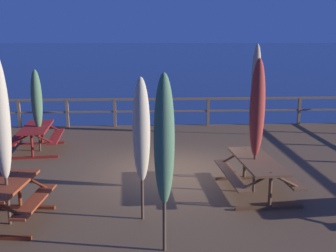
{
  "coord_description": "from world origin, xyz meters",
  "views": [
    {
      "loc": [
        -0.57,
        -9.82,
        4.13
      ],
      "look_at": [
        0.0,
        0.83,
        1.77
      ],
      "focal_mm": 42.8,
      "sensor_mm": 36.0,
      "label": 1
    }
  ],
  "objects_px": {
    "picnic_table_mid_right": "(256,168)",
    "picnic_table_front_right": "(5,195)",
    "patio_umbrella_short_back": "(256,78)",
    "picnic_table_mid_centre": "(37,133)",
    "patio_umbrella_tall_front": "(141,131)",
    "patio_umbrella_tall_back_right": "(164,141)",
    "patio_umbrella_tall_back_left": "(37,100)",
    "patio_umbrella_tall_mid_left": "(1,119)",
    "patio_umbrella_short_front": "(257,109)"
  },
  "relations": [
    {
      "from": "picnic_table_mid_right",
      "to": "picnic_table_front_right",
      "type": "height_order",
      "value": "same"
    },
    {
      "from": "patio_umbrella_short_back",
      "to": "picnic_table_front_right",
      "type": "bearing_deg",
      "value": -134.06
    },
    {
      "from": "picnic_table_mid_centre",
      "to": "patio_umbrella_tall_front",
      "type": "height_order",
      "value": "patio_umbrella_tall_front"
    },
    {
      "from": "picnic_table_front_right",
      "to": "patio_umbrella_tall_front",
      "type": "height_order",
      "value": "patio_umbrella_tall_front"
    },
    {
      "from": "patio_umbrella_short_back",
      "to": "patio_umbrella_tall_back_right",
      "type": "relative_size",
      "value": 1.1
    },
    {
      "from": "patio_umbrella_tall_back_left",
      "to": "patio_umbrella_tall_mid_left",
      "type": "bearing_deg",
      "value": -81.86
    },
    {
      "from": "patio_umbrella_short_front",
      "to": "patio_umbrella_tall_mid_left",
      "type": "relative_size",
      "value": 0.95
    },
    {
      "from": "picnic_table_mid_centre",
      "to": "patio_umbrella_tall_mid_left",
      "type": "distance_m",
      "value": 5.17
    },
    {
      "from": "patio_umbrella_tall_mid_left",
      "to": "picnic_table_mid_centre",
      "type": "bearing_deg",
      "value": 98.97
    },
    {
      "from": "picnic_table_mid_centre",
      "to": "patio_umbrella_tall_back_left",
      "type": "distance_m",
      "value": 1.01
    },
    {
      "from": "picnic_table_mid_centre",
      "to": "patio_umbrella_tall_back_right",
      "type": "height_order",
      "value": "patio_umbrella_tall_back_right"
    },
    {
      "from": "picnic_table_mid_right",
      "to": "patio_umbrella_tall_back_left",
      "type": "xyz_separation_m",
      "value": [
        -5.63,
        3.63,
        1.0
      ]
    },
    {
      "from": "patio_umbrella_short_back",
      "to": "patio_umbrella_tall_mid_left",
      "type": "distance_m",
      "value": 9.2
    },
    {
      "from": "patio_umbrella_tall_back_right",
      "to": "patio_umbrella_short_front",
      "type": "bearing_deg",
      "value": 48.9
    },
    {
      "from": "picnic_table_front_right",
      "to": "picnic_table_mid_centre",
      "type": "height_order",
      "value": "same"
    },
    {
      "from": "patio_umbrella_short_front",
      "to": "patio_umbrella_short_back",
      "type": "bearing_deg",
      "value": 75.09
    },
    {
      "from": "picnic_table_mid_centre",
      "to": "patio_umbrella_tall_back_left",
      "type": "height_order",
      "value": "patio_umbrella_tall_back_left"
    },
    {
      "from": "patio_umbrella_short_back",
      "to": "patio_umbrella_tall_back_left",
      "type": "distance_m",
      "value": 7.26
    },
    {
      "from": "patio_umbrella_short_front",
      "to": "patio_umbrella_tall_back_left",
      "type": "height_order",
      "value": "patio_umbrella_short_front"
    },
    {
      "from": "patio_umbrella_tall_mid_left",
      "to": "patio_umbrella_tall_front",
      "type": "distance_m",
      "value": 2.46
    },
    {
      "from": "patio_umbrella_short_back",
      "to": "patio_umbrella_tall_front",
      "type": "height_order",
      "value": "patio_umbrella_short_back"
    },
    {
      "from": "picnic_table_front_right",
      "to": "picnic_table_mid_right",
      "type": "bearing_deg",
      "value": 13.51
    },
    {
      "from": "picnic_table_front_right",
      "to": "patio_umbrella_tall_back_right",
      "type": "bearing_deg",
      "value": -21.9
    },
    {
      "from": "patio_umbrella_tall_mid_left",
      "to": "patio_umbrella_tall_back_right",
      "type": "xyz_separation_m",
      "value": [
        2.8,
        -1.09,
        -0.16
      ]
    },
    {
      "from": "patio_umbrella_tall_back_left",
      "to": "patio_umbrella_short_back",
      "type": "bearing_deg",
      "value": 14.24
    },
    {
      "from": "picnic_table_mid_right",
      "to": "patio_umbrella_tall_mid_left",
      "type": "height_order",
      "value": "patio_umbrella_tall_mid_left"
    },
    {
      "from": "picnic_table_front_right",
      "to": "patio_umbrella_tall_back_right",
      "type": "xyz_separation_m",
      "value": [
        2.88,
        -1.16,
        1.27
      ]
    },
    {
      "from": "patio_umbrella_short_back",
      "to": "patio_umbrella_tall_front",
      "type": "distance_m",
      "value": 7.66
    },
    {
      "from": "patio_umbrella_short_front",
      "to": "patio_umbrella_tall_mid_left",
      "type": "bearing_deg",
      "value": -165.08
    },
    {
      "from": "patio_umbrella_tall_mid_left",
      "to": "patio_umbrella_short_back",
      "type": "bearing_deg",
      "value": 46.6
    },
    {
      "from": "picnic_table_mid_centre",
      "to": "patio_umbrella_short_back",
      "type": "bearing_deg",
      "value": 14.01
    },
    {
      "from": "picnic_table_mid_centre",
      "to": "patio_umbrella_short_back",
      "type": "height_order",
      "value": "patio_umbrella_short_back"
    },
    {
      "from": "patio_umbrella_tall_mid_left",
      "to": "patio_umbrella_tall_back_left",
      "type": "height_order",
      "value": "patio_umbrella_tall_mid_left"
    },
    {
      "from": "patio_umbrella_short_front",
      "to": "patio_umbrella_tall_back_right",
      "type": "height_order",
      "value": "patio_umbrella_short_front"
    },
    {
      "from": "patio_umbrella_short_front",
      "to": "patio_umbrella_tall_back_right",
      "type": "relative_size",
      "value": 1.03
    },
    {
      "from": "patio_umbrella_tall_front",
      "to": "patio_umbrella_tall_back_right",
      "type": "relative_size",
      "value": 0.94
    },
    {
      "from": "patio_umbrella_tall_mid_left",
      "to": "patio_umbrella_tall_back_left",
      "type": "distance_m",
      "value": 4.97
    },
    {
      "from": "patio_umbrella_tall_front",
      "to": "patio_umbrella_tall_back_left",
      "type": "bearing_deg",
      "value": 123.11
    },
    {
      "from": "picnic_table_mid_centre",
      "to": "patio_umbrella_tall_mid_left",
      "type": "relative_size",
      "value": 0.66
    },
    {
      "from": "patio_umbrella_short_back",
      "to": "patio_umbrella_tall_back_right",
      "type": "distance_m",
      "value": 8.53
    },
    {
      "from": "picnic_table_front_right",
      "to": "picnic_table_mid_centre",
      "type": "bearing_deg",
      "value": 98.17
    },
    {
      "from": "picnic_table_mid_centre",
      "to": "patio_umbrella_tall_back_left",
      "type": "relative_size",
      "value": 0.83
    },
    {
      "from": "picnic_table_mid_right",
      "to": "patio_umbrella_short_back",
      "type": "distance_m",
      "value": 5.77
    },
    {
      "from": "patio_umbrella_tall_back_right",
      "to": "patio_umbrella_tall_back_left",
      "type": "bearing_deg",
      "value": 120.31
    },
    {
      "from": "picnic_table_mid_right",
      "to": "picnic_table_front_right",
      "type": "distance_m",
      "value": 5.15
    },
    {
      "from": "patio_umbrella_short_back",
      "to": "patio_umbrella_tall_mid_left",
      "type": "bearing_deg",
      "value": -133.4
    },
    {
      "from": "picnic_table_mid_right",
      "to": "patio_umbrella_short_front",
      "type": "relative_size",
      "value": 0.74
    },
    {
      "from": "patio_umbrella_short_front",
      "to": "patio_umbrella_tall_front",
      "type": "distance_m",
      "value": 2.74
    },
    {
      "from": "patio_umbrella_short_front",
      "to": "patio_umbrella_tall_back_left",
      "type": "xyz_separation_m",
      "value": [
        -5.59,
        3.6,
        -0.31
      ]
    },
    {
      "from": "picnic_table_mid_centre",
      "to": "patio_umbrella_tall_front",
      "type": "distance_m",
      "value": 5.91
    }
  ]
}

